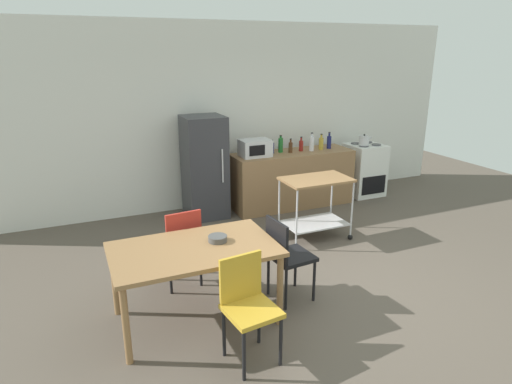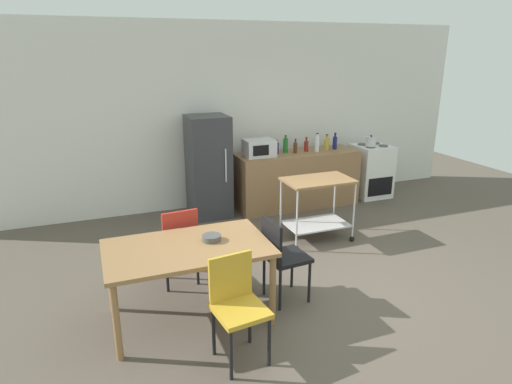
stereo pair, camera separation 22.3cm
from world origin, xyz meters
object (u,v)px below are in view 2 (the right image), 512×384
object	(u,v)px
microwave	(259,148)
bottle_vinegar	(277,148)
kitchen_cart	(317,199)
bottle_hot_sauce	(306,146)
chair_red	(178,240)
chair_mustard	(237,302)
fruit_bowl	(212,238)
dining_table	(188,254)
bottle_sesame_oil	(285,145)
bottle_olive_oil	(295,147)
stove_oven	(371,171)
bottle_soy_sauce	(327,144)
bottle_wine	(317,144)
bottle_sparkling_water	(335,142)
kettle	(371,141)
refrigerator	(209,167)
chair_black	(281,254)

from	to	relation	value
microwave	bottle_vinegar	world-z (taller)	microwave
kitchen_cart	bottle_hot_sauce	bearing A→B (deg)	69.15
kitchen_cart	chair_red	bearing A→B (deg)	-164.74
chair_mustard	bottle_vinegar	xyz separation A→B (m)	(1.79, 3.29, 0.47)
fruit_bowl	dining_table	bearing A→B (deg)	-170.46
bottle_sesame_oil	bottle_olive_oil	bearing A→B (deg)	-29.82
chair_red	stove_oven	size ratio (longest dim) A/B	0.97
bottle_olive_oil	bottle_soy_sauce	bearing A→B (deg)	0.90
kitchen_cart	bottle_hot_sauce	size ratio (longest dim) A/B	3.92
microwave	fruit_bowl	world-z (taller)	microwave
bottle_wine	bottle_sparkling_water	xyz separation A→B (m)	(0.36, 0.05, -0.01)
bottle_sesame_oil	kettle	size ratio (longest dim) A/B	1.16
chair_mustard	bottle_wine	world-z (taller)	bottle_wine
refrigerator	bottle_sesame_oil	size ratio (longest dim) A/B	5.58
chair_black	bottle_hot_sauce	distance (m)	3.08
kitchen_cart	kettle	distance (m)	2.13
bottle_olive_oil	bottle_wine	bearing A→B (deg)	-4.03
microwave	bottle_sesame_oil	distance (m)	0.49
microwave	kettle	bearing A→B (deg)	-1.55
chair_red	refrigerator	world-z (taller)	refrigerator
stove_oven	refrigerator	size ratio (longest dim) A/B	0.59
chair_red	microwave	world-z (taller)	microwave
chair_red	stove_oven	bearing A→B (deg)	-159.38
kettle	bottle_wine	bearing A→B (deg)	177.65
bottle_olive_oil	fruit_bowl	xyz separation A→B (m)	(-2.08, -2.49, -0.21)
kettle	chair_red	bearing A→B (deg)	-153.98
bottle_sesame_oil	bottle_sparkling_water	bearing A→B (deg)	-3.73
bottle_sesame_oil	dining_table	bearing A→B (deg)	-129.94
kitchen_cart	stove_oven	bearing A→B (deg)	36.79
chair_mustard	kitchen_cart	distance (m)	2.61
dining_table	chair_red	distance (m)	0.69
bottle_vinegar	kitchen_cart	bearing A→B (deg)	-90.41
bottle_wine	bottle_soy_sauce	xyz separation A→B (m)	(0.20, 0.04, -0.02)
kitchen_cart	bottle_soy_sauce	xyz separation A→B (m)	(0.87, 1.32, 0.43)
dining_table	fruit_bowl	size ratio (longest dim) A/B	8.36
chair_black	fruit_bowl	bearing A→B (deg)	79.26
kitchen_cart	bottle_hot_sauce	world-z (taller)	bottle_hot_sauce
bottle_soy_sauce	kettle	xyz separation A→B (m)	(0.80, -0.08, -0.00)
bottle_wine	refrigerator	bearing A→B (deg)	175.54
chair_mustard	bottle_hot_sauce	bearing A→B (deg)	47.61
chair_black	bottle_olive_oil	distance (m)	2.94
chair_mustard	chair_red	world-z (taller)	same
bottle_olive_oil	refrigerator	bearing A→B (deg)	175.43
kitchen_cart	bottle_vinegar	bearing A→B (deg)	89.59
kitchen_cart	kettle	size ratio (longest dim) A/B	3.80
dining_table	microwave	bearing A→B (deg)	55.98
dining_table	bottle_soy_sauce	bearing A→B (deg)	41.23
chair_mustard	chair_red	bearing A→B (deg)	91.11
microwave	fruit_bowl	xyz separation A→B (m)	(-1.45, -2.47, -0.25)
chair_red	refrigerator	xyz separation A→B (m)	(0.88, 1.97, 0.26)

